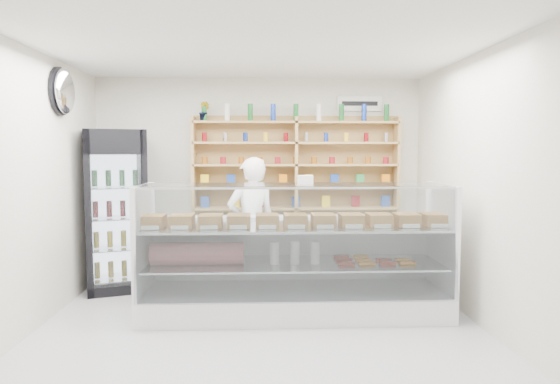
{
  "coord_description": "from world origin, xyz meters",
  "views": [
    {
      "loc": [
        -0.01,
        -4.51,
        1.78
      ],
      "look_at": [
        0.22,
        0.9,
        1.34
      ],
      "focal_mm": 32.0,
      "sensor_mm": 36.0,
      "label": 1
    }
  ],
  "objects": [
    {
      "name": "room",
      "position": [
        0.0,
        0.0,
        1.4
      ],
      "size": [
        5.0,
        5.0,
        5.0
      ],
      "color": "#A5A5AA",
      "rests_on": "ground"
    },
    {
      "name": "display_counter",
      "position": [
        0.38,
        0.85,
        0.38
      ],
      "size": [
        3.3,
        0.99,
        1.43
      ],
      "color": "white",
      "rests_on": "floor"
    },
    {
      "name": "shop_worker",
      "position": [
        -0.1,
        1.71,
        0.86
      ],
      "size": [
        0.72,
        0.59,
        1.71
      ],
      "primitive_type": "imported",
      "rotation": [
        0.0,
        0.0,
        3.46
      ],
      "color": "white",
      "rests_on": "floor"
    },
    {
      "name": "drinks_cooler",
      "position": [
        -1.85,
        1.93,
        1.03
      ],
      "size": [
        0.93,
        0.92,
        2.05
      ],
      "rotation": [
        0.0,
        0.0,
        0.32
      ],
      "color": "black",
      "rests_on": "floor"
    },
    {
      "name": "wall_shelving",
      "position": [
        0.5,
        2.34,
        1.59
      ],
      "size": [
        2.84,
        0.28,
        1.33
      ],
      "color": "tan",
      "rests_on": "back_wall"
    },
    {
      "name": "potted_plant",
      "position": [
        -0.75,
        2.34,
        2.32
      ],
      "size": [
        0.17,
        0.16,
        0.26
      ],
      "primitive_type": "imported",
      "rotation": [
        0.0,
        0.0,
        -0.34
      ],
      "color": "#1E6626",
      "rests_on": "wall_shelving"
    },
    {
      "name": "security_mirror",
      "position": [
        -2.17,
        1.2,
        2.45
      ],
      "size": [
        0.15,
        0.5,
        0.5
      ],
      "primitive_type": "ellipsoid",
      "color": "silver",
      "rests_on": "left_wall"
    },
    {
      "name": "wall_sign",
      "position": [
        1.4,
        2.47,
        2.45
      ],
      "size": [
        0.62,
        0.03,
        0.2
      ],
      "primitive_type": "cube",
      "color": "white",
      "rests_on": "back_wall"
    }
  ]
}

